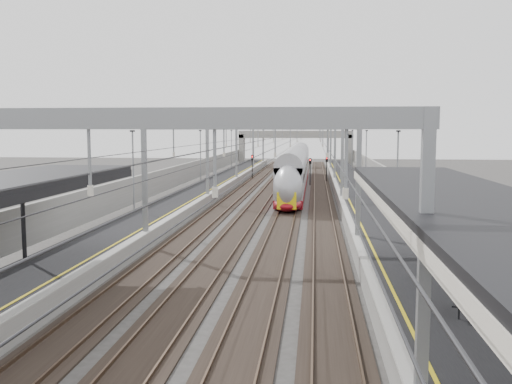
% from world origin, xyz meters
% --- Properties ---
extents(platform_left, '(4.00, 120.00, 1.00)m').
position_xyz_m(platform_left, '(-8.00, 45.00, 0.50)').
color(platform_left, black).
rests_on(platform_left, ground).
extents(platform_right, '(4.00, 120.00, 1.00)m').
position_xyz_m(platform_right, '(8.00, 45.00, 0.50)').
color(platform_right, black).
rests_on(platform_right, ground).
extents(tracks, '(11.40, 140.00, 0.20)m').
position_xyz_m(tracks, '(0.00, 45.00, 0.05)').
color(tracks, black).
rests_on(tracks, ground).
extents(overhead_line, '(13.00, 140.00, 6.60)m').
position_xyz_m(overhead_line, '(0.00, 51.62, 6.14)').
color(overhead_line, gray).
rests_on(overhead_line, platform_left).
extents(canopy_right, '(4.40, 30.00, 4.24)m').
position_xyz_m(canopy_right, '(8.03, 2.99, 5.09)').
color(canopy_right, black).
rests_on(canopy_right, platform_right).
extents(overbridge, '(22.00, 2.20, 6.90)m').
position_xyz_m(overbridge, '(0.00, 100.00, 5.31)').
color(overbridge, gray).
rests_on(overbridge, ground).
extents(wall_left, '(0.30, 120.00, 3.20)m').
position_xyz_m(wall_left, '(-11.20, 45.00, 1.60)').
color(wall_left, gray).
rests_on(wall_left, ground).
extents(wall_right, '(0.30, 120.00, 3.20)m').
position_xyz_m(wall_right, '(11.20, 45.00, 1.60)').
color(wall_right, gray).
rests_on(wall_right, ground).
extents(train, '(2.56, 46.62, 4.05)m').
position_xyz_m(train, '(1.50, 57.47, 2.00)').
color(train, maroon).
rests_on(train, ground).
extents(bench, '(0.89, 1.87, 0.94)m').
position_xyz_m(bench, '(8.76, 8.11, 1.56)').
color(bench, black).
rests_on(bench, platform_right).
extents(signal_green, '(0.32, 0.32, 3.48)m').
position_xyz_m(signal_green, '(-5.20, 70.60, 2.42)').
color(signal_green, black).
rests_on(signal_green, ground).
extents(signal_red_near, '(0.32, 0.32, 3.48)m').
position_xyz_m(signal_red_near, '(3.20, 62.13, 2.42)').
color(signal_red_near, black).
rests_on(signal_red_near, ground).
extents(signal_red_far, '(0.32, 0.32, 3.48)m').
position_xyz_m(signal_red_far, '(5.40, 67.11, 2.42)').
color(signal_red_far, black).
rests_on(signal_red_far, ground).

